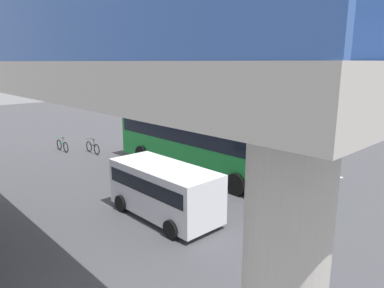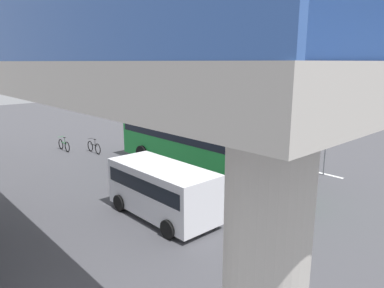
% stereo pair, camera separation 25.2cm
% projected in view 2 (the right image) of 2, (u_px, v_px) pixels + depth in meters
% --- Properties ---
extents(ground, '(80.00, 80.00, 0.00)m').
position_uv_depth(ground, '(206.00, 163.00, 21.48)').
color(ground, '#424247').
extents(city_bus, '(11.54, 2.85, 3.15)m').
position_uv_depth(city_bus, '(200.00, 138.00, 19.32)').
color(city_bus, '#1E8C38').
rests_on(city_bus, ground).
extents(parked_van, '(4.80, 2.17, 2.05)m').
position_uv_depth(parked_van, '(162.00, 188.00, 13.80)').
color(parked_van, silver).
rests_on(parked_van, ground).
extents(bicycle_green, '(1.77, 0.44, 0.96)m').
position_uv_depth(bicycle_green, '(64.00, 145.00, 24.29)').
color(bicycle_green, black).
rests_on(bicycle_green, ground).
extents(bicycle_black, '(1.77, 0.44, 0.96)m').
position_uv_depth(bicycle_black, '(94.00, 147.00, 23.72)').
color(bicycle_black, black).
rests_on(bicycle_black, ground).
extents(pedestrian, '(0.38, 0.38, 1.79)m').
position_uv_depth(pedestrian, '(257.00, 154.00, 19.93)').
color(pedestrian, '#2D2D38').
rests_on(pedestrian, ground).
extents(traffic_sign, '(0.08, 0.60, 2.80)m').
position_uv_depth(traffic_sign, '(326.00, 141.00, 18.68)').
color(traffic_sign, slate).
rests_on(traffic_sign, ground).
extents(lane_dash_leftmost, '(2.00, 0.20, 0.01)m').
position_uv_depth(lane_dash_leftmost, '(325.00, 174.00, 19.28)').
color(lane_dash_leftmost, silver).
rests_on(lane_dash_leftmost, ground).
extents(lane_dash_left, '(2.00, 0.20, 0.01)m').
position_uv_depth(lane_dash_left, '(265.00, 159.00, 22.16)').
color(lane_dash_left, silver).
rests_on(lane_dash_left, ground).
extents(lane_dash_centre, '(2.00, 0.20, 0.01)m').
position_uv_depth(lane_dash_centre, '(218.00, 148.00, 25.03)').
color(lane_dash_centre, silver).
rests_on(lane_dash_centre, ground).
extents(lane_dash_right, '(2.00, 0.20, 0.01)m').
position_uv_depth(lane_dash_right, '(181.00, 139.00, 27.91)').
color(lane_dash_right, silver).
rests_on(lane_dash_right, ground).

